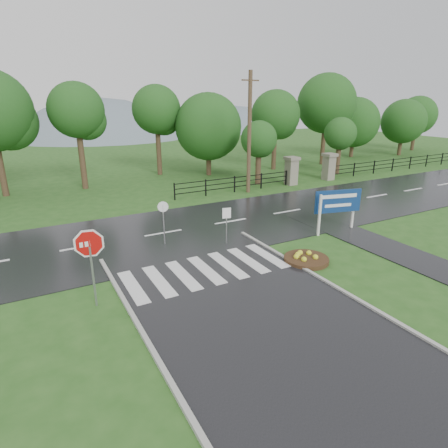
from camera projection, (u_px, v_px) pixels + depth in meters
ground at (280, 336)px, 11.05m from camera, size 120.00×120.00×0.00m
main_road at (164, 234)px, 19.36m from camera, size 90.00×8.00×0.04m
walkway at (371, 242)px, 18.24m from camera, size 2.20×11.00×0.04m
crosswalk at (206, 270)px, 15.19m from camera, size 6.50×2.80×0.02m
pillar_west at (291, 170)px, 29.87m from camera, size 1.00×1.00×2.24m
pillar_east at (329, 166)px, 31.69m from camera, size 1.00×1.00×2.24m
fence_west at (235, 183)px, 27.63m from camera, size 9.58×0.08×1.20m
fence_east at (410, 161)px, 36.72m from camera, size 20.58×0.08×1.20m
hills at (86, 220)px, 71.63m from camera, size 102.00×48.00×48.00m
treeline at (117, 181)px, 31.44m from camera, size 83.20×5.20×10.00m
stop_sign at (90, 251)px, 12.06m from camera, size 1.27×0.26×2.91m
estate_billboard at (338, 203)px, 19.16m from camera, size 2.51×0.69×2.25m
flower_bed at (306, 258)px, 16.04m from camera, size 1.91×1.91×0.38m
reg_sign_small at (227, 218)px, 17.46m from camera, size 0.41×0.11×1.85m
reg_sign_round at (163, 218)px, 17.45m from camera, size 0.48×0.17×2.16m
utility_pole_east at (249, 133)px, 26.47m from camera, size 1.50×0.30×8.45m
entrance_tree_left at (259, 140)px, 29.36m from camera, size 2.85×2.85×5.02m
entrance_tree_right at (340, 134)px, 33.29m from camera, size 2.84×2.84×5.07m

